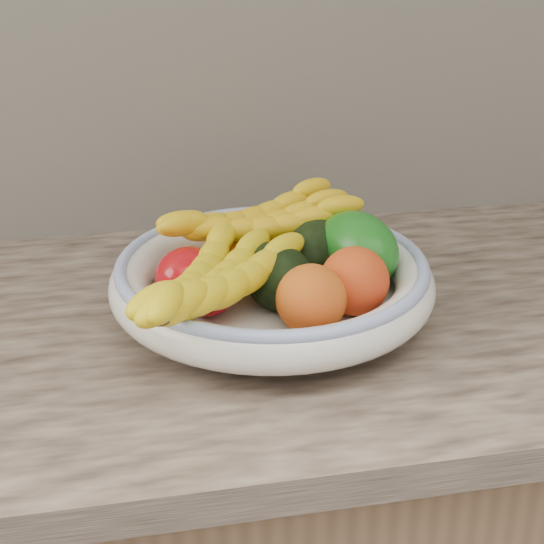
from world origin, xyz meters
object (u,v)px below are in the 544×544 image
(fruit_bowl, at_px, (272,281))
(banana_bunch_front, at_px, (211,289))
(banana_bunch_back, at_px, (257,227))
(green_mango, at_px, (357,248))

(fruit_bowl, relative_size, banana_bunch_front, 1.26)
(fruit_bowl, xyz_separation_m, banana_bunch_back, (-0.00, 0.08, 0.04))
(fruit_bowl, height_order, banana_bunch_back, banana_bunch_back)
(banana_bunch_back, relative_size, banana_bunch_front, 0.90)
(green_mango, relative_size, banana_bunch_front, 0.41)
(fruit_bowl, bearing_deg, banana_bunch_front, -136.75)
(banana_bunch_front, bearing_deg, green_mango, -30.15)
(fruit_bowl, distance_m, banana_bunch_front, 0.12)
(green_mango, distance_m, banana_bunch_front, 0.21)
(fruit_bowl, relative_size, green_mango, 3.10)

